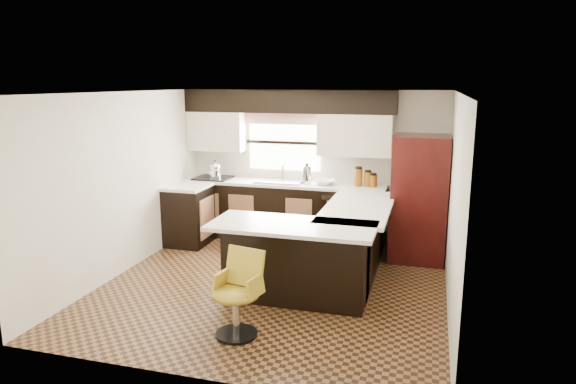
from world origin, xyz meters
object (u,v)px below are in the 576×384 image
(bar_chair, at_px, (236,295))
(peninsula_return, at_px, (296,263))
(peninsula_long, at_px, (353,242))
(refrigerator, at_px, (419,198))

(bar_chair, bearing_deg, peninsula_return, 84.04)
(peninsula_long, bearing_deg, refrigerator, 47.79)
(refrigerator, bearing_deg, peninsula_return, -125.49)
(peninsula_return, height_order, bar_chair, peninsula_return)
(peninsula_long, relative_size, bar_chair, 2.22)
(peninsula_return, xyz_separation_m, bar_chair, (-0.35, -1.04, -0.01))
(peninsula_return, distance_m, refrigerator, 2.32)
(peninsula_long, relative_size, refrigerator, 1.09)
(refrigerator, height_order, bar_chair, refrigerator)
(bar_chair, bearing_deg, peninsula_long, 79.22)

